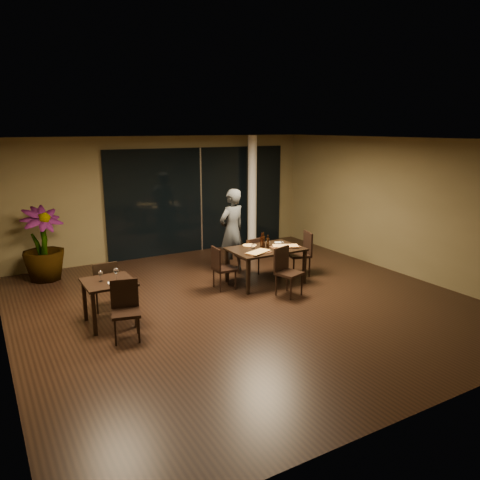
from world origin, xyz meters
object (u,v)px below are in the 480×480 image
(diner, at_px, (232,231))
(chair_main_near, at_px, (286,269))
(chair_main_far, at_px, (251,254))
(bottle_a, at_px, (262,241))
(bottle_c, at_px, (263,240))
(chair_side_far, at_px, (105,283))
(bottle_b, at_px, (268,241))
(chair_main_right, at_px, (303,251))
(side_table, at_px, (109,288))
(potted_plant, at_px, (43,244))
(chair_side_near, at_px, (125,306))
(chair_main_left, at_px, (221,266))
(main_table, at_px, (266,252))

(diner, bearing_deg, chair_main_near, 80.68)
(chair_main_far, bearing_deg, diner, -66.87)
(bottle_a, relative_size, bottle_c, 1.05)
(chair_side_far, bearing_deg, bottle_b, 178.57)
(chair_main_near, distance_m, chair_main_right, 1.35)
(chair_main_right, height_order, chair_side_far, chair_main_right)
(side_table, height_order, chair_main_far, chair_main_far)
(chair_main_near, bearing_deg, diner, 78.55)
(potted_plant, bearing_deg, bottle_c, -30.99)
(chair_main_near, relative_size, potted_plant, 0.60)
(chair_side_far, relative_size, diner, 0.48)
(chair_main_near, height_order, chair_side_near, chair_main_near)
(chair_main_left, xyz_separation_m, chair_side_near, (-2.32, -1.25, 0.02))
(diner, distance_m, bottle_c, 0.95)
(main_table, height_order, bottle_c, bottle_c)
(chair_main_right, distance_m, bottle_c, 1.06)
(chair_main_right, xyz_separation_m, chair_side_far, (-4.33, 0.07, -0.03))
(chair_main_left, bearing_deg, chair_side_near, 121.38)
(side_table, bearing_deg, chair_main_left, 13.91)
(side_table, distance_m, potted_plant, 3.08)
(bottle_a, height_order, bottle_b, bottle_a)
(chair_main_right, bearing_deg, bottle_c, -78.01)
(chair_main_right, height_order, potted_plant, potted_plant)
(diner, relative_size, bottle_b, 6.81)
(chair_main_far, bearing_deg, bottle_b, 89.39)
(chair_main_left, relative_size, chair_side_near, 0.96)
(main_table, height_order, chair_main_near, chair_main_near)
(main_table, xyz_separation_m, chair_main_far, (-0.00, 0.60, -0.20))
(main_table, xyz_separation_m, diner, (-0.24, 1.02, 0.27))
(chair_main_left, relative_size, bottle_c, 2.76)
(chair_main_left, distance_m, potted_plant, 3.87)
(chair_side_far, relative_size, chair_side_near, 1.00)
(side_table, xyz_separation_m, diner, (3.16, 1.52, 0.32))
(chair_main_left, relative_size, bottle_a, 2.63)
(diner, distance_m, bottle_b, 1.06)
(chair_side_far, xyz_separation_m, bottle_c, (3.33, -0.01, 0.40))
(bottle_a, relative_size, bottle_b, 1.20)
(diner, xyz_separation_m, bottle_b, (0.29, -1.02, -0.06))
(diner, height_order, bottle_c, diner)
(chair_main_far, bearing_deg, potted_plant, -31.58)
(chair_main_near, relative_size, chair_main_left, 1.07)
(diner, xyz_separation_m, bottle_a, (0.15, -1.01, -0.03))
(chair_main_far, bearing_deg, bottle_a, 75.48)
(chair_main_right, relative_size, bottle_c, 3.04)
(chair_main_far, distance_m, chair_side_near, 3.76)
(chair_main_far, relative_size, chair_main_left, 0.96)
(bottle_a, distance_m, bottle_c, 0.13)
(chair_main_left, xyz_separation_m, bottle_a, (0.92, -0.08, 0.43))
(main_table, bearing_deg, diner, 103.10)
(chair_side_far, relative_size, bottle_b, 3.29)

